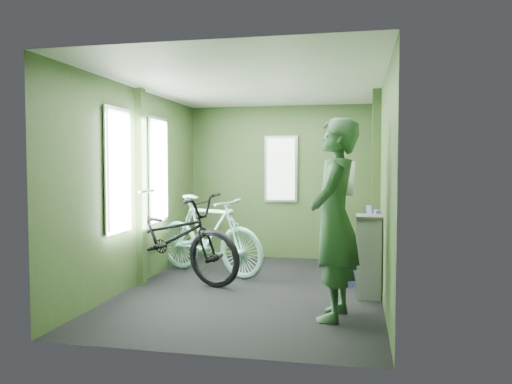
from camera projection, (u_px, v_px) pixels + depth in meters
room at (252, 163)px, 5.62m from camera, size 4.00×4.02×2.31m
bicycle_black at (169, 281)px, 6.04m from camera, size 2.16×1.37×1.12m
bicycle_mint at (208, 275)px, 6.41m from camera, size 1.79×1.21×1.06m
passenger at (334, 219)px, 4.53m from camera, size 0.52×0.75×1.83m
waste_box at (369, 256)px, 5.32m from camera, size 0.26×0.36×0.87m
bench_seat at (358, 258)px, 6.16m from camera, size 0.56×0.89×0.89m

